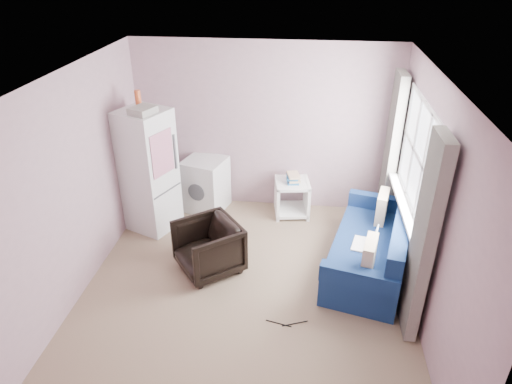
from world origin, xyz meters
TOP-DOWN VIEW (x-y plane):
  - room at (0.02, 0.01)m, footprint 3.84×4.24m
  - armchair at (-0.51, 0.34)m, footprint 0.95×0.96m
  - fridge at (-1.51, 1.26)m, footprint 0.78×0.78m
  - washing_machine at (-0.87, 1.85)m, footprint 0.71×0.71m
  - side_table at (0.45, 1.82)m, footprint 0.56×0.56m
  - sofa at (1.51, 0.58)m, footprint 1.27×2.02m
  - window_dressing at (1.78, 0.70)m, footprint 0.17×2.62m
  - floor_cables at (0.51, -0.50)m, footprint 0.45×0.12m

SIDE VIEW (x-z plane):
  - floor_cables at x=0.51m, z-range 0.00..0.01m
  - sofa at x=1.51m, z-range -0.11..0.72m
  - side_table at x=0.45m, z-range -0.02..0.65m
  - armchair at x=-0.51m, z-range 0.00..0.72m
  - washing_machine at x=-0.87m, z-range 0.02..0.83m
  - fridge at x=-1.51m, z-range -0.11..1.87m
  - window_dressing at x=1.78m, z-range 0.02..2.20m
  - room at x=0.02m, z-range -0.02..2.52m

